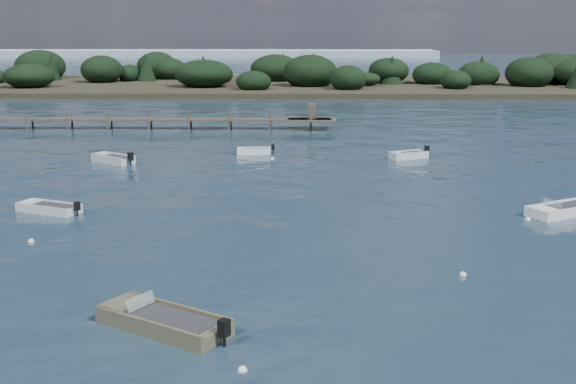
{
  "coord_description": "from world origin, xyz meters",
  "views": [
    {
      "loc": [
        2.65,
        -27.77,
        10.63
      ],
      "look_at": [
        2.0,
        14.0,
        1.0
      ],
      "focal_mm": 45.0,
      "sensor_mm": 36.0,
      "label": 1
    }
  ],
  "objects_px": {
    "jetty": "(69,119)",
    "dinghy_mid_white_b": "(564,212)",
    "tender_far_grey": "(113,160)",
    "dinghy_mid_grey": "(49,210)",
    "tender_far_grey_b": "(409,156)",
    "dinghy_near_olive": "(163,324)",
    "tender_far_white": "(254,152)"
  },
  "relations": [
    {
      "from": "dinghy_mid_grey",
      "to": "dinghy_mid_white_b",
      "type": "distance_m",
      "value": 29.98
    },
    {
      "from": "tender_far_grey_b",
      "to": "dinghy_near_olive",
      "type": "distance_m",
      "value": 37.13
    },
    {
      "from": "dinghy_mid_grey",
      "to": "tender_far_white",
      "type": "bearing_deg",
      "value": 61.31
    },
    {
      "from": "tender_far_white",
      "to": "dinghy_mid_grey",
      "type": "xyz_separation_m",
      "value": [
        -10.82,
        -19.77,
        -0.01
      ]
    },
    {
      "from": "dinghy_mid_grey",
      "to": "jetty",
      "type": "height_order",
      "value": "jetty"
    },
    {
      "from": "tender_far_grey",
      "to": "tender_far_white",
      "type": "xyz_separation_m",
      "value": [
        10.98,
        4.14,
        -0.03
      ]
    },
    {
      "from": "dinghy_near_olive",
      "to": "dinghy_mid_grey",
      "type": "bearing_deg",
      "value": 120.57
    },
    {
      "from": "tender_far_white",
      "to": "dinghy_mid_white_b",
      "type": "relative_size",
      "value": 0.66
    },
    {
      "from": "jetty",
      "to": "dinghy_mid_white_b",
      "type": "bearing_deg",
      "value": -41.52
    },
    {
      "from": "dinghy_mid_grey",
      "to": "dinghy_mid_white_b",
      "type": "bearing_deg",
      "value": -0.16
    },
    {
      "from": "tender_far_grey_b",
      "to": "tender_far_white",
      "type": "xyz_separation_m",
      "value": [
        -12.85,
        1.89,
        -0.02
      ]
    },
    {
      "from": "tender_far_grey",
      "to": "dinghy_mid_white_b",
      "type": "relative_size",
      "value": 0.79
    },
    {
      "from": "dinghy_mid_white_b",
      "to": "jetty",
      "type": "bearing_deg",
      "value": 138.48
    },
    {
      "from": "tender_far_grey",
      "to": "dinghy_mid_grey",
      "type": "xyz_separation_m",
      "value": [
        0.16,
        -15.62,
        -0.04
      ]
    },
    {
      "from": "dinghy_near_olive",
      "to": "dinghy_mid_grey",
      "type": "height_order",
      "value": "dinghy_near_olive"
    },
    {
      "from": "tender_far_white",
      "to": "dinghy_near_olive",
      "type": "xyz_separation_m",
      "value": [
        -1.03,
        -36.34,
        0.02
      ]
    },
    {
      "from": "tender_far_grey",
      "to": "dinghy_mid_white_b",
      "type": "bearing_deg",
      "value": -27.52
    },
    {
      "from": "tender_far_grey_b",
      "to": "tender_far_grey",
      "type": "height_order",
      "value": "tender_far_grey"
    },
    {
      "from": "tender_far_grey",
      "to": "dinghy_near_olive",
      "type": "relative_size",
      "value": 0.73
    },
    {
      "from": "tender_far_grey_b",
      "to": "jetty",
      "type": "xyz_separation_m",
      "value": [
        -33.41,
        17.21,
        0.81
      ]
    },
    {
      "from": "tender_far_grey",
      "to": "tender_far_white",
      "type": "height_order",
      "value": "tender_far_grey"
    },
    {
      "from": "dinghy_mid_white_b",
      "to": "tender_far_grey",
      "type": "bearing_deg",
      "value": 152.48
    },
    {
      "from": "dinghy_mid_white_b",
      "to": "dinghy_near_olive",
      "type": "bearing_deg",
      "value": -140.77
    },
    {
      "from": "dinghy_near_olive",
      "to": "dinghy_mid_grey",
      "type": "xyz_separation_m",
      "value": [
        -9.79,
        16.57,
        -0.03
      ]
    },
    {
      "from": "dinghy_mid_grey",
      "to": "dinghy_mid_white_b",
      "type": "height_order",
      "value": "dinghy_mid_white_b"
    },
    {
      "from": "dinghy_near_olive",
      "to": "jetty",
      "type": "xyz_separation_m",
      "value": [
        -19.53,
        51.65,
        0.81
      ]
    },
    {
      "from": "tender_far_grey",
      "to": "dinghy_mid_white_b",
      "type": "height_order",
      "value": "tender_far_grey"
    },
    {
      "from": "tender_far_grey_b",
      "to": "dinghy_mid_white_b",
      "type": "xyz_separation_m",
      "value": [
        6.31,
        -17.96,
        -0.01
      ]
    },
    {
      "from": "tender_far_grey_b",
      "to": "dinghy_near_olive",
      "type": "relative_size",
      "value": 0.67
    },
    {
      "from": "tender_far_grey_b",
      "to": "dinghy_near_olive",
      "type": "height_order",
      "value": "dinghy_near_olive"
    },
    {
      "from": "jetty",
      "to": "tender_far_grey_b",
      "type": "bearing_deg",
      "value": -27.25
    },
    {
      "from": "tender_far_white",
      "to": "dinghy_mid_white_b",
      "type": "distance_m",
      "value": 27.59
    }
  ]
}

